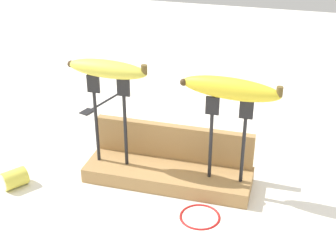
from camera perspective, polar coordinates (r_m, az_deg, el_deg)
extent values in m
plane|color=white|center=(1.04, 0.00, -6.43)|extent=(3.00, 3.00, 0.00)
cube|color=#A87F4C|center=(1.03, 0.00, -5.71)|extent=(0.35, 0.11, 0.03)
cube|color=#A87F4C|center=(1.04, 0.68, -1.85)|extent=(0.34, 0.02, 0.08)
cylinder|color=black|center=(1.02, -8.33, -0.13)|extent=(0.01, 0.01, 0.16)
cube|color=black|center=(0.98, -8.72, 4.87)|extent=(0.03, 0.00, 0.04)
cylinder|color=black|center=(1.00, -4.99, -0.59)|extent=(0.01, 0.01, 0.16)
cube|color=black|center=(0.96, -5.23, 4.51)|extent=(0.03, 0.00, 0.04)
cylinder|color=black|center=(0.96, 4.99, -2.38)|extent=(0.01, 0.01, 0.14)
cube|color=black|center=(0.92, 5.22, 2.38)|extent=(0.03, 0.00, 0.04)
cylinder|color=black|center=(0.95, 8.75, -2.88)|extent=(0.01, 0.01, 0.14)
cube|color=black|center=(0.91, 9.14, 1.89)|extent=(0.03, 0.00, 0.04)
ellipsoid|color=#DBD147|center=(0.95, -7.12, 6.64)|extent=(0.17, 0.06, 0.03)
cylinder|color=brown|center=(0.92, -2.80, 6.60)|extent=(0.01, 0.01, 0.02)
sphere|color=#3F2D19|center=(0.99, -11.26, 7.13)|extent=(0.01, 0.01, 0.01)
ellipsoid|color=yellow|center=(0.90, 7.32, 4.36)|extent=(0.19, 0.06, 0.04)
cylinder|color=brown|center=(0.88, 12.91, 3.95)|extent=(0.01, 0.01, 0.02)
sphere|color=#3F2D19|center=(0.92, 1.90, 5.24)|extent=(0.01, 0.01, 0.01)
cylinder|color=black|center=(1.40, -7.06, 3.14)|extent=(0.05, 0.14, 0.01)
cube|color=black|center=(1.34, -9.43, 1.73)|extent=(0.03, 0.04, 0.01)
cylinder|color=#DBD147|center=(1.06, -17.48, -5.85)|extent=(0.06, 0.06, 0.04)
cylinder|color=beige|center=(1.05, -18.70, -6.28)|extent=(0.03, 0.02, 0.03)
torus|color=red|center=(0.94, 3.75, -10.46)|extent=(0.08, 0.08, 0.00)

